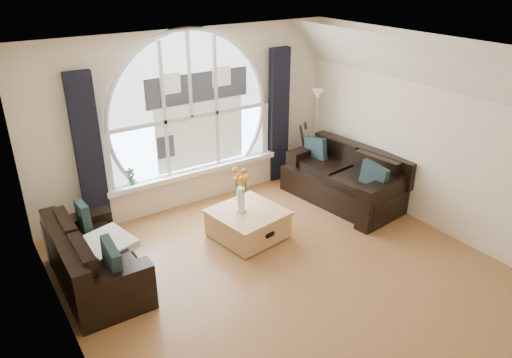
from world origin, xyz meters
name	(u,v)px	position (x,y,z in m)	size (l,w,h in m)	color
ground	(296,283)	(0.00, 0.00, 0.00)	(5.00, 5.50, 0.01)	brown
ceiling	(306,59)	(0.00, 0.00, 2.70)	(5.00, 5.50, 0.01)	silver
wall_back	(190,119)	(0.00, 2.75, 1.35)	(5.00, 0.01, 2.70)	beige
wall_left	(68,252)	(-2.50, 0.00, 1.35)	(0.01, 5.50, 2.70)	beige
wall_right	(446,140)	(2.50, 0.00, 1.35)	(0.01, 5.50, 2.70)	beige
attic_slope	(443,69)	(2.20, 0.00, 2.35)	(0.92, 5.50, 0.72)	silver
arched_window	(190,102)	(0.00, 2.72, 1.62)	(2.60, 0.06, 2.15)	silver
window_sill	(196,171)	(0.00, 2.65, 0.51)	(2.90, 0.22, 0.08)	white
window_frame	(191,103)	(0.00, 2.69, 1.62)	(2.76, 0.08, 2.15)	white
neighbor_house	(199,109)	(0.15, 2.71, 1.50)	(1.70, 0.02, 1.50)	silver
curtain_left	(89,155)	(-1.60, 2.63, 1.15)	(0.35, 0.12, 2.30)	black
curtain_right	(279,116)	(1.60, 2.63, 1.15)	(0.35, 0.12, 2.30)	black
sofa_left	(95,255)	(-2.01, 1.33, 0.40)	(0.84, 1.69, 0.75)	black
sofa_right	(344,178)	(1.98, 1.35, 0.40)	(0.96, 1.93, 0.86)	black
coffee_chest	(248,223)	(0.09, 1.24, 0.22)	(0.91, 0.91, 0.45)	tan
throw_blanket	(107,243)	(-1.85, 1.34, 0.50)	(0.55, 0.55, 0.10)	silver
vase_flowers	(241,185)	(0.01, 1.30, 0.80)	(0.24, 0.24, 0.70)	white
floor_lamp	(316,135)	(2.17, 2.31, 0.80)	(0.24, 0.24, 1.60)	#B2B2B2
guitar	(300,149)	(1.95, 2.45, 0.53)	(0.36, 0.24, 1.06)	brown
potted_plant	(131,176)	(-1.05, 2.65, 0.68)	(0.14, 0.10, 0.27)	#1E6023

